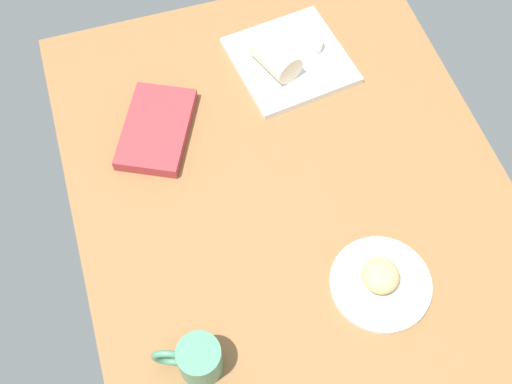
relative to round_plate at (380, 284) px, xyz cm
name	(u,v)px	position (x,y,z in cm)	size (l,w,h in cm)	color
dining_table	(288,186)	(27.50, 9.50, -2.70)	(110.00, 90.00, 4.00)	olive
round_plate	(380,284)	(0.00, 0.00, 0.00)	(19.67, 19.67, 1.40)	silver
scone_pastry	(380,276)	(0.56, 0.31, 3.07)	(7.38, 7.25, 4.75)	tan
square_plate	(290,60)	(57.96, -1.22, 0.10)	(25.04, 25.04, 1.60)	white
sauce_cup	(310,44)	(59.66, -6.59, 2.21)	(5.85, 5.85, 2.44)	silver
breakfast_wrap	(275,57)	(56.59, 3.07, 4.37)	(6.94, 6.94, 11.50)	beige
book_stack	(157,129)	(47.71, 33.14, 0.72)	(25.73, 21.95, 2.84)	#A53338
coffee_mug	(197,359)	(-4.78, 37.36, 3.80)	(7.93, 12.27, 8.80)	#4C8C6B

